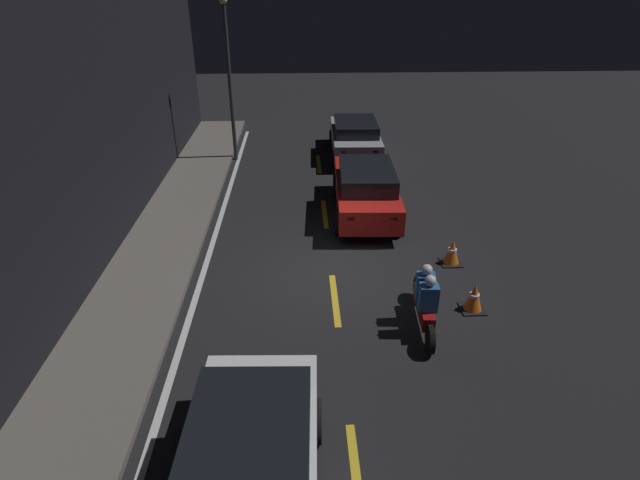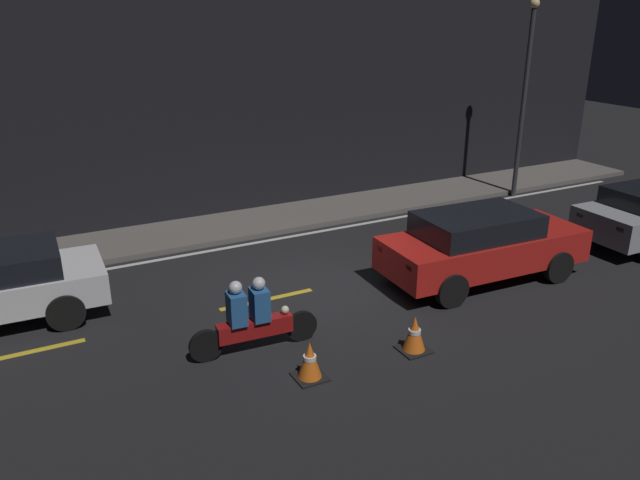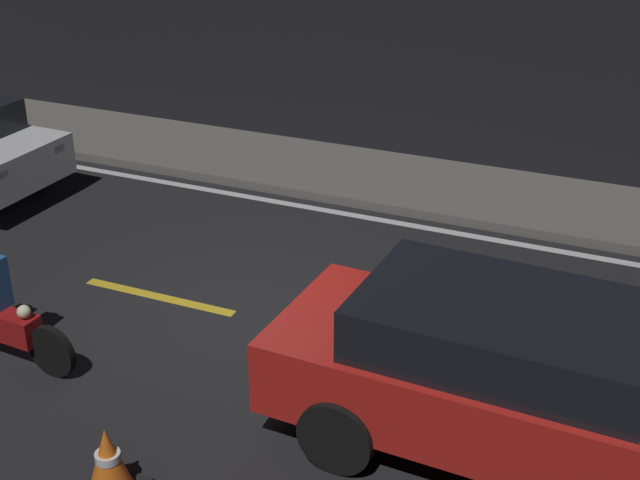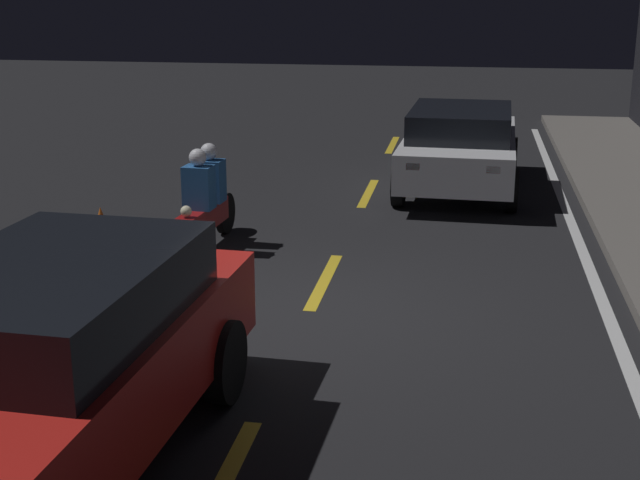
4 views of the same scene
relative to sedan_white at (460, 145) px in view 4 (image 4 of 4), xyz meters
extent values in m
plane|color=black|center=(5.95, -1.45, -0.76)|extent=(56.00, 56.00, 0.00)
cube|color=gold|center=(-4.05, -1.45, -0.76)|extent=(2.00, 0.14, 0.01)
cube|color=gold|center=(0.45, -1.45, -0.76)|extent=(2.00, 0.14, 0.01)
cube|color=gold|center=(4.95, -1.45, -0.76)|extent=(2.00, 0.14, 0.01)
cube|color=silver|center=(5.95, 1.65, -0.76)|extent=(25.20, 0.14, 0.01)
cube|color=silver|center=(-0.05, 0.00, -0.12)|extent=(4.31, 1.90, 0.60)
cube|color=black|center=(0.16, -0.01, 0.41)|extent=(2.39, 1.65, 0.44)
cube|color=red|center=(2.02, -0.64, 0.03)|extent=(0.07, 0.20, 0.10)
cube|color=red|center=(2.06, 0.50, 0.03)|extent=(0.07, 0.20, 0.10)
cylinder|color=black|center=(-1.40, -0.80, -0.42)|extent=(0.69, 0.20, 0.69)
cylinder|color=black|center=(-1.34, 0.90, -0.42)|extent=(0.69, 0.20, 0.69)
cylinder|color=black|center=(1.23, -0.90, -0.42)|extent=(0.69, 0.20, 0.69)
cylinder|color=black|center=(1.29, 0.81, -0.42)|extent=(0.69, 0.20, 0.69)
cube|color=red|center=(9.45, -2.66, -0.06)|extent=(4.52, 1.89, 0.70)
cube|color=black|center=(9.22, -2.65, 0.52)|extent=(2.51, 1.64, 0.48)
cube|color=red|center=(7.28, -2.01, 0.11)|extent=(0.07, 0.20, 0.10)
cube|color=red|center=(7.23, -3.11, 0.11)|extent=(0.07, 0.20, 0.10)
cylinder|color=black|center=(8.10, -1.77, -0.41)|extent=(0.71, 0.21, 0.70)
cylinder|color=black|center=(8.03, -3.43, -0.41)|extent=(0.71, 0.21, 0.70)
cylinder|color=black|center=(4.85, -3.24, -0.48)|extent=(0.57, 0.12, 0.56)
cylinder|color=black|center=(3.15, -3.13, -0.48)|extent=(0.57, 0.14, 0.56)
cube|color=maroon|center=(4.00, -3.19, -0.33)|extent=(1.32, 0.33, 0.30)
sphere|color=#F2EABF|center=(4.55, -3.22, -0.10)|extent=(0.14, 0.14, 0.14)
cube|color=#265999|center=(4.10, -3.19, 0.10)|extent=(0.30, 0.38, 0.55)
sphere|color=silver|center=(4.10, -3.19, 0.48)|extent=(0.22, 0.22, 0.22)
cube|color=#265999|center=(3.70, -3.17, 0.10)|extent=(0.30, 0.38, 0.55)
sphere|color=silver|center=(3.70, -3.17, 0.48)|extent=(0.22, 0.22, 0.22)
cube|color=black|center=(4.44, -4.38, -0.75)|extent=(0.50, 0.50, 0.03)
cone|color=orange|center=(4.44, -4.38, -0.42)|extent=(0.38, 0.38, 0.61)
cylinder|color=white|center=(4.44, -4.38, -0.39)|extent=(0.21, 0.21, 0.07)
cube|color=black|center=(6.40, -4.45, -0.75)|extent=(0.51, 0.51, 0.03)
cone|color=orange|center=(6.40, -4.45, -0.42)|extent=(0.39, 0.39, 0.62)
cylinder|color=white|center=(6.40, -4.45, -0.39)|extent=(0.22, 0.22, 0.07)
camera|label=1|loc=(-4.18, -0.74, 5.59)|focal=28.00mm
camera|label=2|loc=(0.63, -12.00, 4.78)|focal=35.00mm
camera|label=3|loc=(10.33, -9.12, 4.43)|focal=50.00mm
camera|label=4|loc=(14.62, 0.12, 2.61)|focal=50.00mm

